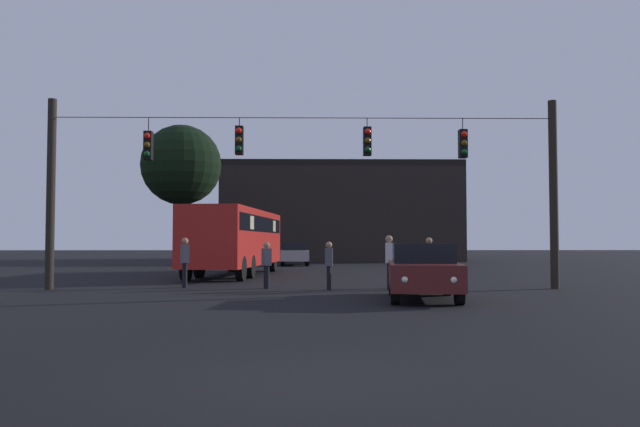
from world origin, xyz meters
TOP-DOWN VIEW (x-y plane):
  - ground_plane at (0.00, 24.50)m, footprint 168.00×168.00m
  - overhead_signal_span at (0.01, 13.85)m, footprint 16.95×0.44m
  - city_bus at (-3.22, 22.36)m, footprint 3.56×11.19m
  - car_near_right at (3.28, 10.10)m, footprint 2.26×4.48m
  - car_far_left at (-0.82, 34.70)m, footprint 1.93×4.38m
  - pedestrian_crossing_left at (4.30, 14.65)m, footprint 0.29×0.39m
  - pedestrian_crossing_center at (0.82, 13.49)m, footprint 0.26×0.37m
  - pedestrian_crossing_right at (-1.24, 14.15)m, footprint 0.36×0.42m
  - pedestrian_near_bus at (-4.04, 14.54)m, footprint 0.36×0.42m
  - pedestrian_trailing at (2.77, 13.41)m, footprint 0.28×0.39m
  - corner_building at (2.70, 47.55)m, footprint 18.91×13.06m
  - tree_left_silhouette at (-8.00, 33.18)m, footprint 5.09×5.09m

SIDE VIEW (x-z plane):
  - ground_plane at x=0.00m, z-range 0.00..0.00m
  - car_near_right at x=3.28m, z-range 0.04..1.56m
  - car_far_left at x=-0.82m, z-range 0.04..1.56m
  - pedestrian_crossing_right at x=-1.24m, z-range 0.09..1.64m
  - pedestrian_crossing_center at x=0.82m, z-range 0.09..1.66m
  - pedestrian_near_bus at x=-4.04m, z-range 0.11..1.81m
  - pedestrian_crossing_left at x=4.30m, z-range 0.11..1.82m
  - pedestrian_trailing at x=2.77m, z-range 0.12..1.89m
  - city_bus at x=-3.22m, z-range 0.37..3.37m
  - overhead_signal_span at x=0.01m, z-range 0.52..6.81m
  - corner_building at x=2.70m, z-range 0.00..7.86m
  - tree_left_silhouette at x=-8.00m, z-range 1.93..10.92m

